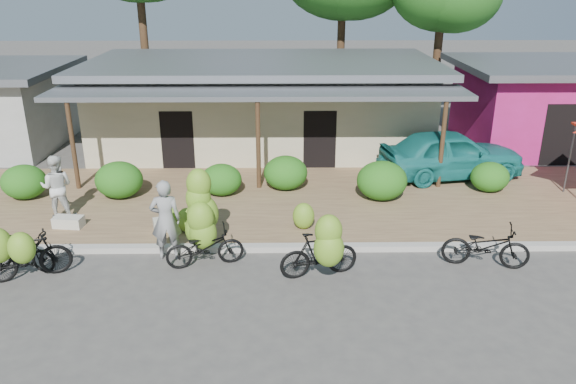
# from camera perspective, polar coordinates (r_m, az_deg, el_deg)

# --- Properties ---
(ground) EXTENTS (100.00, 100.00, 0.00)m
(ground) POSITION_cam_1_polar(r_m,az_deg,el_deg) (12.06, -3.98, -10.30)
(ground) COLOR #464441
(ground) RESTS_ON ground
(sidewalk) EXTENTS (60.00, 6.00, 0.12)m
(sidewalk) POSITION_cam_1_polar(r_m,az_deg,el_deg) (16.51, -3.08, -1.05)
(sidewalk) COLOR #93774F
(sidewalk) RESTS_ON ground
(curb) EXTENTS (60.00, 0.25, 0.15)m
(curb) POSITION_cam_1_polar(r_m,az_deg,el_deg) (13.77, -3.55, -5.70)
(curb) COLOR #A8A399
(curb) RESTS_ON ground
(shop_main) EXTENTS (13.00, 8.50, 3.35)m
(shop_main) POSITION_cam_1_polar(r_m,az_deg,el_deg) (21.70, -2.58, 8.96)
(shop_main) COLOR #C6B895
(shop_main) RESTS_ON ground
(shop_pink) EXTENTS (6.00, 6.00, 3.25)m
(shop_pink) POSITION_cam_1_polar(r_m,az_deg,el_deg) (23.87, 23.80, 8.20)
(shop_pink) COLOR #B51B70
(shop_pink) RESTS_ON ground
(hedge_0) EXTENTS (1.30, 1.17, 1.02)m
(hedge_0) POSITION_cam_1_polar(r_m,az_deg,el_deg) (18.20, -25.25, 0.94)
(hedge_0) COLOR #295F15
(hedge_0) RESTS_ON sidewalk
(hedge_1) EXTENTS (1.39, 1.25, 1.09)m
(hedge_1) POSITION_cam_1_polar(r_m,az_deg,el_deg) (17.26, -16.79, 1.19)
(hedge_1) COLOR #295F15
(hedge_1) RESTS_ON sidewalk
(hedge_2) EXTENTS (1.21, 1.09, 0.95)m
(hedge_2) POSITION_cam_1_polar(r_m,az_deg,el_deg) (16.86, -6.78, 1.25)
(hedge_2) COLOR #295F15
(hedge_2) RESTS_ON sidewalk
(hedge_3) EXTENTS (1.34, 1.21, 1.05)m
(hedge_3) POSITION_cam_1_polar(r_m,az_deg,el_deg) (17.19, -0.25, 1.97)
(hedge_3) COLOR #295F15
(hedge_3) RESTS_ON sidewalk
(hedge_4) EXTENTS (1.47, 1.33, 1.15)m
(hedge_4) POSITION_cam_1_polar(r_m,az_deg,el_deg) (16.60, 9.52, 1.15)
(hedge_4) COLOR #295F15
(hedge_4) RESTS_ON sidewalk
(hedge_5) EXTENTS (1.16, 1.05, 0.91)m
(hedge_5) POSITION_cam_1_polar(r_m,az_deg,el_deg) (18.11, 19.82, 1.45)
(hedge_5) COLOR #295F15
(hedge_5) RESTS_ON sidewalk
(bike_far_left) EXTENTS (1.77, 1.37, 1.33)m
(bike_far_left) POSITION_cam_1_polar(r_m,az_deg,el_deg) (13.95, -25.96, -5.38)
(bike_far_left) COLOR black
(bike_far_left) RESTS_ON ground
(bike_left) EXTENTS (1.91, 1.41, 1.40)m
(bike_left) POSITION_cam_1_polar(r_m,az_deg,el_deg) (13.49, -25.04, -5.79)
(bike_left) COLOR black
(bike_left) RESTS_ON ground
(bike_center) EXTENTS (1.89, 1.38, 2.19)m
(bike_center) POSITION_cam_1_polar(r_m,az_deg,el_deg) (13.14, -8.70, -3.54)
(bike_center) COLOR black
(bike_center) RESTS_ON ground
(bike_right) EXTENTS (1.85, 1.36, 1.73)m
(bike_right) POSITION_cam_1_polar(r_m,az_deg,el_deg) (12.21, 3.48, -5.91)
(bike_right) COLOR black
(bike_right) RESTS_ON ground
(bike_far_right) EXTENTS (2.05, 1.06, 1.02)m
(bike_far_right) POSITION_cam_1_polar(r_m,az_deg,el_deg) (13.64, 19.45, -5.19)
(bike_far_right) COLOR black
(bike_far_right) RESTS_ON ground
(loose_banana_a) EXTENTS (0.52, 0.44, 0.65)m
(loose_banana_a) POSITION_cam_1_polar(r_m,az_deg,el_deg) (14.58, -10.22, -2.82)
(loose_banana_a) COLOR #71AC2B
(loose_banana_a) RESTS_ON sidewalk
(loose_banana_b) EXTENTS (0.54, 0.46, 0.68)m
(loose_banana_b) POSITION_cam_1_polar(r_m,az_deg,el_deg) (14.69, -11.90, -2.71)
(loose_banana_b) COLOR #71AC2B
(loose_banana_b) RESTS_ON sidewalk
(loose_banana_c) EXTENTS (0.56, 0.48, 0.71)m
(loose_banana_c) POSITION_cam_1_polar(r_m,az_deg,el_deg) (14.53, 1.59, -2.44)
(loose_banana_c) COLOR #71AC2B
(loose_banana_c) RESTS_ON sidewalk
(sack_near) EXTENTS (0.93, 0.64, 0.30)m
(sack_near) POSITION_cam_1_polar(r_m,az_deg,el_deg) (14.89, -11.86, -3.17)
(sack_near) COLOR beige
(sack_near) RESTS_ON sidewalk
(sack_far) EXTENTS (0.79, 0.47, 0.28)m
(sack_far) POSITION_cam_1_polar(r_m,az_deg,el_deg) (15.79, -21.40, -2.84)
(sack_far) COLOR beige
(sack_far) RESTS_ON sidewalk
(vendor) EXTENTS (0.76, 0.54, 1.96)m
(vendor) POSITION_cam_1_polar(r_m,az_deg,el_deg) (13.35, -12.31, -2.78)
(vendor) COLOR gray
(vendor) RESTS_ON ground
(bystander) EXTENTS (0.89, 0.72, 1.75)m
(bystander) POSITION_cam_1_polar(r_m,az_deg,el_deg) (16.25, -22.44, 0.49)
(bystander) COLOR silver
(bystander) RESTS_ON sidewalk
(teal_van) EXTENTS (4.86, 2.62, 1.57)m
(teal_van) POSITION_cam_1_polar(r_m,az_deg,el_deg) (18.91, 16.23, 3.74)
(teal_van) COLOR #19716F
(teal_van) RESTS_ON sidewalk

